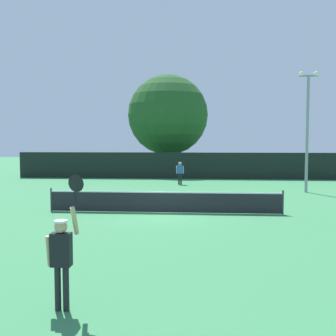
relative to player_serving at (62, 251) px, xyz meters
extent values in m
plane|color=#387F4C|center=(1.02, 10.58, -1.16)|extent=(120.00, 120.00, 0.00)
cube|color=#232328|center=(1.02, 10.58, -0.68)|extent=(10.47, 0.03, 0.91)
cube|color=white|center=(1.02, 10.58, -0.23)|extent=(10.47, 0.04, 0.06)
cylinder|color=#333338|center=(-4.21, 10.58, -0.62)|extent=(0.08, 0.08, 1.07)
cylinder|color=#333338|center=(6.26, 10.58, -0.62)|extent=(0.08, 0.08, 1.07)
cube|color=black|center=(1.02, 27.05, -0.03)|extent=(28.52, 0.12, 2.24)
cube|color=black|center=(-0.01, -0.01, 0.03)|extent=(0.38, 0.22, 0.64)
sphere|color=tan|center=(-0.01, -0.01, 0.46)|extent=(0.24, 0.24, 0.24)
cylinder|color=white|center=(-0.01, -0.01, 0.56)|extent=(0.26, 0.26, 0.04)
cylinder|color=black|center=(-0.09, -0.01, -0.73)|extent=(0.12, 0.12, 0.86)
cylinder|color=black|center=(0.07, -0.01, -0.73)|extent=(0.12, 0.12, 0.86)
cylinder|color=tan|center=(-0.25, -0.01, -0.01)|extent=(0.09, 0.18, 0.61)
cylinder|color=tan|center=(0.23, 0.08, 0.56)|extent=(0.09, 0.34, 0.58)
cylinder|color=black|center=(0.23, 0.14, 0.97)|extent=(0.04, 0.11, 0.28)
ellipsoid|color=black|center=(0.23, 0.20, 1.26)|extent=(0.30, 0.13, 0.36)
cube|color=blue|center=(1.14, 22.41, -0.03)|extent=(0.38, 0.22, 0.61)
sphere|color=tan|center=(1.14, 22.41, 0.39)|extent=(0.23, 0.23, 0.23)
cylinder|color=white|center=(1.14, 22.41, 0.48)|extent=(0.24, 0.24, 0.04)
cylinder|color=black|center=(1.06, 22.41, -0.75)|extent=(0.12, 0.12, 0.82)
cylinder|color=black|center=(1.22, 22.41, -0.75)|extent=(0.12, 0.12, 0.82)
cylinder|color=tan|center=(0.90, 22.41, -0.06)|extent=(0.09, 0.17, 0.58)
cylinder|color=tan|center=(1.38, 22.41, -0.06)|extent=(0.09, 0.16, 0.58)
sphere|color=#CCE033|center=(0.60, 12.67, -1.12)|extent=(0.07, 0.07, 0.07)
cylinder|color=gray|center=(9.28, 18.49, 2.45)|extent=(0.18, 0.18, 7.20)
cube|color=gray|center=(9.28, 18.49, 6.10)|extent=(1.10, 0.10, 0.10)
sphere|color=#F2EDCC|center=(8.83, 18.49, 6.23)|extent=(0.28, 0.28, 0.28)
sphere|color=#F2EDCC|center=(9.73, 18.49, 6.23)|extent=(0.28, 0.28, 0.28)
cylinder|color=brown|center=(-0.57, 32.66, 0.26)|extent=(0.56, 0.56, 2.84)
sphere|color=#235123|center=(-0.57, 32.66, 4.64)|extent=(7.89, 7.89, 7.89)
cube|color=navy|center=(-7.30, 32.99, -0.56)|extent=(1.93, 4.21, 0.90)
cube|color=#2D333D|center=(-7.30, 32.69, 0.21)|extent=(1.71, 2.21, 0.64)
cylinder|color=black|center=(-8.15, 34.39, -0.86)|extent=(0.22, 0.60, 0.60)
cylinder|color=black|center=(-6.45, 34.39, -0.86)|extent=(0.22, 0.60, 0.60)
cylinder|color=black|center=(-8.15, 31.59, -0.86)|extent=(0.22, 0.60, 0.60)
cylinder|color=black|center=(-6.45, 31.59, -0.86)|extent=(0.22, 0.60, 0.60)
cube|color=black|center=(3.31, 34.21, -0.56)|extent=(2.05, 4.27, 0.90)
cube|color=#2D333D|center=(3.31, 33.91, 0.21)|extent=(1.78, 2.26, 0.64)
cylinder|color=black|center=(2.46, 35.61, -0.86)|extent=(0.22, 0.60, 0.60)
cylinder|color=black|center=(4.16, 35.61, -0.86)|extent=(0.22, 0.60, 0.60)
cylinder|color=black|center=(2.46, 32.81, -0.86)|extent=(0.22, 0.60, 0.60)
cylinder|color=black|center=(4.16, 32.81, -0.86)|extent=(0.22, 0.60, 0.60)
camera|label=1|loc=(2.59, -7.32, 2.08)|focal=43.06mm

